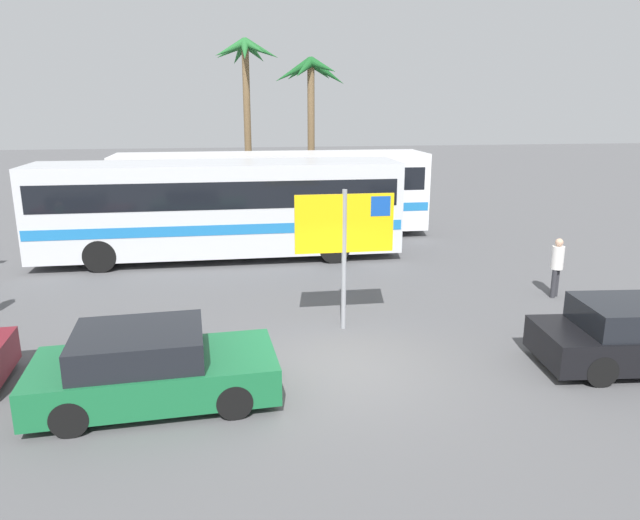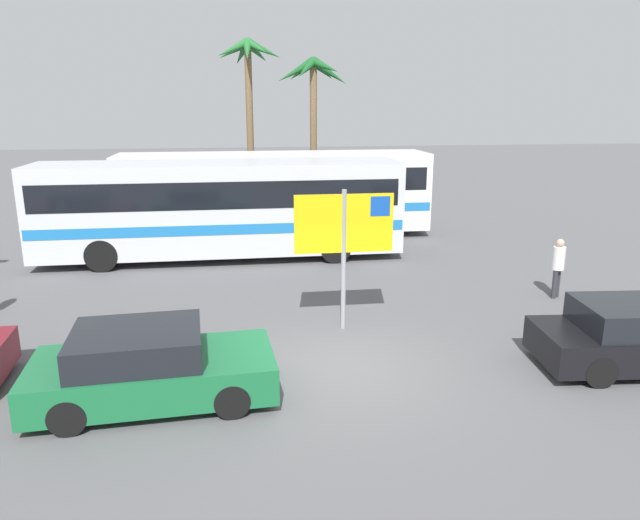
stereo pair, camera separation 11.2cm
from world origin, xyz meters
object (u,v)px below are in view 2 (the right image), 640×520
ferry_sign (346,229)px  car_green (150,367)px  bus_rear_coach (275,190)px  pedestrian_by_bus (558,264)px  bus_front_coach (220,205)px

ferry_sign → car_green: bearing=-143.6°
bus_rear_coach → pedestrian_by_bus: 11.06m
bus_front_coach → bus_rear_coach: (1.99, 3.23, 0.00)m
ferry_sign → pedestrian_by_bus: bearing=13.2°
pedestrian_by_bus → ferry_sign: bearing=64.1°
bus_front_coach → car_green: size_ratio=2.78×
car_green → pedestrian_by_bus: bearing=19.7°
bus_rear_coach → car_green: size_ratio=2.78×
car_green → pedestrian_by_bus: pedestrian_by_bus is taller
bus_front_coach → bus_rear_coach: bearing=58.3°
pedestrian_by_bus → car_green: bearing=74.4°
car_green → pedestrian_by_bus: (9.88, 4.29, 0.30)m
bus_front_coach → pedestrian_by_bus: bus_front_coach is taller
bus_rear_coach → ferry_sign: (0.90, -10.05, 0.54)m
bus_rear_coach → ferry_sign: 10.10m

